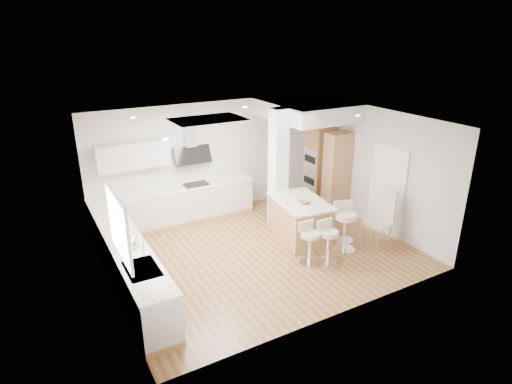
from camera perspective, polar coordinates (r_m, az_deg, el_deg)
ground at (r=9.18m, az=0.40°, el=-7.87°), size 6.00×6.00×0.00m
ceiling at (r=9.18m, az=0.40°, el=-7.87°), size 6.00×5.00×0.02m
wall_back at (r=10.72m, az=-6.26°, el=4.45°), size 6.00×0.04×2.80m
wall_left at (r=7.67m, az=-19.46°, el=-3.58°), size 0.04×5.00×2.80m
wall_right at (r=10.33m, az=15.04°, el=3.21°), size 0.04×5.00×2.80m
skylight at (r=8.39m, az=-6.38°, el=9.45°), size 4.10×2.10×0.06m
window_left at (r=6.74m, az=-17.91°, el=-4.06°), size 0.06×1.28×1.07m
doorway_right at (r=10.05m, az=17.06°, el=0.08°), size 0.05×1.00×2.10m
counter_left at (r=8.33m, az=-16.95°, el=-8.51°), size 0.63×4.50×1.35m
counter_back at (r=10.39m, az=-10.12°, el=-0.41°), size 3.62×0.63×2.50m
pillar at (r=9.87m, az=2.98°, el=3.09°), size 0.35×0.35×2.80m
soffit at (r=10.52m, az=6.70°, el=10.84°), size 1.78×2.20×0.40m
oven_column at (r=11.10m, az=9.30°, el=2.99°), size 0.63×1.21×2.10m
peninsula at (r=9.55m, az=5.87°, el=-3.66°), size 1.19×1.62×0.99m
bar_stool_a at (r=8.56m, az=7.13°, el=-6.52°), size 0.41×0.41×0.89m
bar_stool_b at (r=8.65m, az=9.55°, el=-6.29°), size 0.42×0.42×0.90m
bar_stool_c at (r=9.17m, az=11.76°, el=-4.17°), size 0.60×0.60×1.06m
dining_chair at (r=9.54m, az=16.41°, el=-3.07°), size 0.57×0.57×1.28m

